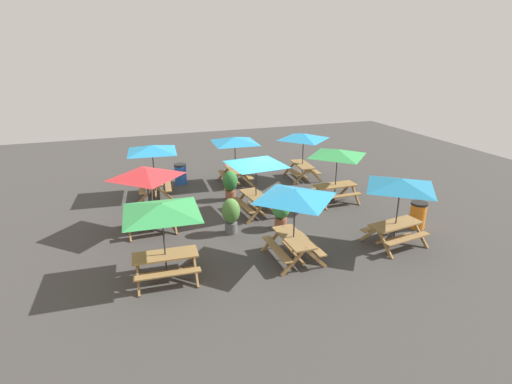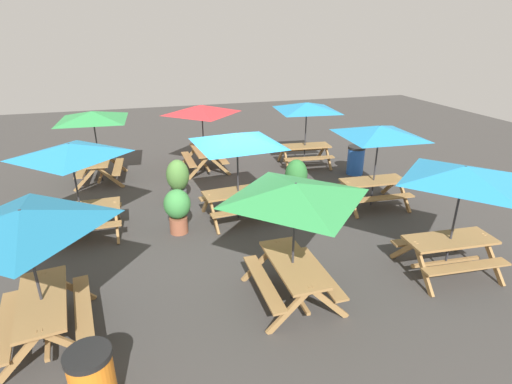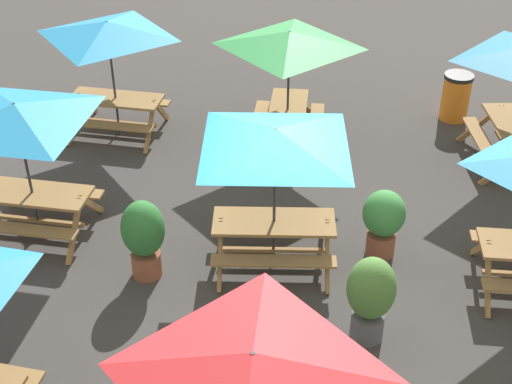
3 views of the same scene
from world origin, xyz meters
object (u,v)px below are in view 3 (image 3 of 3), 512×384
Objects in this scene: trash_bin_orange at (456,97)px; picnic_table_6 at (108,38)px; picnic_table_4 at (253,377)px; potted_plant_1 at (371,295)px; potted_plant_0 at (144,235)px; potted_plant_2 at (383,220)px; picnic_table_1 at (17,122)px; picnic_table_2 at (275,148)px; picnic_table_3 at (289,48)px.

picnic_table_6 is at bearing 12.31° from trash_bin_orange.
picnic_table_4 is 3.17m from potted_plant_1.
picnic_table_4 is at bearing 120.08° from potted_plant_0.
picnic_table_6 is 6.20m from potted_plant_2.
picnic_table_2 is (-3.82, 0.27, 0.00)m from picnic_table_1.
picnic_table_1 is 5.62m from potted_plant_1.
picnic_table_2 is 5.06m from picnic_table_6.
picnic_table_3 is 2.38× the size of trash_bin_orange.
trash_bin_orange is 6.77m from potted_plant_1.
potted_plant_1 is (-5.22, 1.69, -1.25)m from picnic_table_1.
picnic_table_1 is at bearing 34.67° from trash_bin_orange.
picnic_table_3 is 1.00× the size of picnic_table_4.
picnic_table_3 is 2.07× the size of potted_plant_2.
picnic_table_6 is 4.68m from potted_plant_0.
picnic_table_6 is 2.38× the size of trash_bin_orange.
picnic_table_2 is 4.08m from picnic_table_4.
picnic_table_2 is 1.20× the size of picnic_table_4.
picnic_table_4 is at bearing 119.45° from picnic_table_6.
picnic_table_1 reaches higher than potted_plant_1.
picnic_table_6 is at bearing -156.50° from picnic_table_4.
trash_bin_orange is (-3.30, -1.52, -1.49)m from picnic_table_3.
potted_plant_2 is at bearing -172.08° from picnic_table_2.
picnic_table_3 is 1.80× the size of potted_plant_1.
picnic_table_6 is 7.16m from potted_plant_1.
picnic_table_3 is 5.38m from potted_plant_1.
picnic_table_1 is at bearing -17.94° from potted_plant_1.
picnic_table_3 and picnic_table_6 have the same top height.
picnic_table_4 and picnic_table_6 have the same top height.
trash_bin_orange is at bearing -131.54° from potted_plant_0.
potted_plant_1 is (-1.52, 5.01, -1.25)m from picnic_table_3.
potted_plant_1 is (-3.23, 0.88, 0.01)m from potted_plant_0.
potted_plant_0 is at bearing -152.08° from picnic_table_4.
trash_bin_orange is (-6.99, -4.84, -1.49)m from picnic_table_1.
potted_plant_2 is (-5.42, -0.12, -1.34)m from picnic_table_1.
potted_plant_0 is at bearing 160.62° from picnic_table_1.
potted_plant_0 is at bearing 15.16° from potted_plant_2.
picnic_table_6 is at bearing -68.35° from potted_plant_0.
picnic_table_6 is (3.72, -7.73, 0.00)m from picnic_table_4.
trash_bin_orange is at bearing -108.41° from potted_plant_2.
potted_plant_0 is 3.34m from potted_plant_1.
potted_plant_1 is (-1.40, 1.41, -1.25)m from picnic_table_2.
picnic_table_1 is 1.00× the size of picnic_table_2.
picnic_table_3 is 3.37m from picnic_table_6.
picnic_table_4 is at bearing 72.82° from potted_plant_2.
potted_plant_2 is at bearing 71.59° from trash_bin_orange.
picnic_table_4 is (-4.04, 4.35, 0.00)m from picnic_table_1.
potted_plant_2 is (-3.43, -0.93, -0.08)m from potted_plant_0.
picnic_table_1 is 1.21× the size of picnic_table_4.
potted_plant_1 is at bearing 128.80° from picnic_table_2.
trash_bin_orange is at bearing -127.78° from picnic_table_2.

